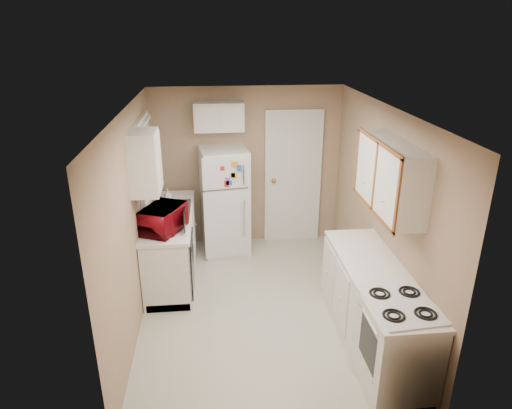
{
  "coord_description": "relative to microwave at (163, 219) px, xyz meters",
  "views": [
    {
      "loc": [
        -0.51,
        -4.66,
        3.21
      ],
      "look_at": [
        0.0,
        0.5,
        1.15
      ],
      "focal_mm": 32.0,
      "sensor_mm": 36.0,
      "label": 1
    }
  ],
  "objects": [
    {
      "name": "wall_left",
      "position": [
        -0.28,
        -0.38,
        0.15
      ],
      "size": [
        3.8,
        3.8,
        0.0
      ],
      "primitive_type": "plane",
      "color": "tan",
      "rests_on": "floor"
    },
    {
      "name": "window_blinds",
      "position": [
        -0.24,
        0.67,
        0.55
      ],
      "size": [
        0.1,
        0.98,
        1.08
      ],
      "primitive_type": "cube",
      "color": "silver",
      "rests_on": "wall_left"
    },
    {
      "name": "sink",
      "position": [
        0.02,
        0.67,
        -0.19
      ],
      "size": [
        0.54,
        0.74,
        0.16
      ],
      "primitive_type": "cube",
      "color": "gray",
      "rests_on": "left_counter"
    },
    {
      "name": "interior_door",
      "position": [
        1.82,
        1.48,
        -0.03
      ],
      "size": [
        0.86,
        0.06,
        2.08
      ],
      "primitive_type": "cube",
      "color": "silver",
      "rests_on": "floor"
    },
    {
      "name": "soap_bottle",
      "position": [
        -0.03,
        0.98,
        -0.05
      ],
      "size": [
        0.11,
        0.11,
        0.18
      ],
      "primitive_type": "imported",
      "rotation": [
        0.0,
        0.0,
        0.4
      ],
      "color": "silver",
      "rests_on": "left_counter"
    },
    {
      "name": "stove",
      "position": [
        2.22,
        -1.78,
        -0.62
      ],
      "size": [
        0.63,
        0.75,
        0.86
      ],
      "primitive_type": "cube",
      "rotation": [
        0.0,
        0.0,
        0.08
      ],
      "color": "silver",
      "rests_on": "floor"
    },
    {
      "name": "wall_right",
      "position": [
        2.52,
        -0.38,
        0.15
      ],
      "size": [
        3.8,
        3.8,
        0.0
      ],
      "primitive_type": "plane",
      "color": "tan",
      "rests_on": "floor"
    },
    {
      "name": "upper_cabinet_left",
      "position": [
        -0.13,
        -0.16,
        0.75
      ],
      "size": [
        0.3,
        0.45,
        0.7
      ],
      "primitive_type": "cube",
      "color": "silver",
      "rests_on": "wall_left"
    },
    {
      "name": "dishwasher",
      "position": [
        0.31,
        -0.08,
        -0.56
      ],
      "size": [
        0.03,
        0.58,
        0.72
      ],
      "primitive_type": "cube",
      "color": "black",
      "rests_on": "floor"
    },
    {
      "name": "floor",
      "position": [
        1.12,
        -0.38,
        -1.05
      ],
      "size": [
        3.8,
        3.8,
        0.0
      ],
      "primitive_type": "plane",
      "color": "beige",
      "rests_on": "ground"
    },
    {
      "name": "upper_cabinet_right",
      "position": [
        2.37,
        -0.88,
        0.75
      ],
      "size": [
        0.3,
        1.2,
        0.7
      ],
      "primitive_type": "cube",
      "color": "silver",
      "rests_on": "wall_right"
    },
    {
      "name": "right_counter",
      "position": [
        2.22,
        -1.18,
        -0.6
      ],
      "size": [
        0.6,
        2.0,
        0.9
      ],
      "primitive_type": "cube",
      "color": "silver",
      "rests_on": "floor"
    },
    {
      "name": "refrigerator",
      "position": [
        0.76,
        1.2,
        -0.26
      ],
      "size": [
        0.73,
        0.71,
        1.58
      ],
      "primitive_type": "cube",
      "rotation": [
        0.0,
        0.0,
        0.14
      ],
      "color": "silver",
      "rests_on": "floor"
    },
    {
      "name": "ceiling",
      "position": [
        1.12,
        -0.38,
        1.35
      ],
      "size": [
        3.8,
        3.8,
        0.0
      ],
      "primitive_type": "plane",
      "color": "white",
      "rests_on": "floor"
    },
    {
      "name": "left_counter",
      "position": [
        0.02,
        0.52,
        -0.6
      ],
      "size": [
        0.6,
        1.8,
        0.9
      ],
      "primitive_type": "cube",
      "color": "silver",
      "rests_on": "floor"
    },
    {
      "name": "wall_back",
      "position": [
        1.12,
        1.52,
        0.15
      ],
      "size": [
        2.8,
        2.8,
        0.0
      ],
      "primitive_type": "plane",
      "color": "tan",
      "rests_on": "floor"
    },
    {
      "name": "wall_front",
      "position": [
        1.12,
        -2.28,
        0.15
      ],
      "size": [
        2.8,
        2.8,
        0.0
      ],
      "primitive_type": "plane",
      "color": "tan",
      "rests_on": "floor"
    },
    {
      "name": "cabinet_over_fridge",
      "position": [
        0.72,
        1.37,
        0.95
      ],
      "size": [
        0.7,
        0.3,
        0.4
      ],
      "primitive_type": "cube",
      "color": "silver",
      "rests_on": "wall_back"
    },
    {
      "name": "microwave",
      "position": [
        0.0,
        0.0,
        0.0
      ],
      "size": [
        0.64,
        0.51,
        0.37
      ],
      "primitive_type": "imported",
      "rotation": [
        0.0,
        0.0,
        1.15
      ],
      "color": "maroon",
      "rests_on": "left_counter"
    }
  ]
}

